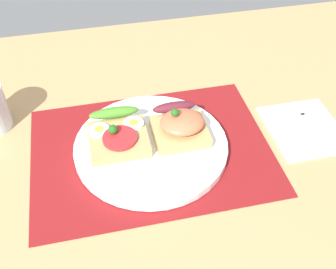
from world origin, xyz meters
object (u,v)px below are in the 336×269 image
Objects in this scene: sandwich_salmon at (180,125)px; napkin at (304,128)px; fork at (310,125)px; plate at (151,146)px; sandwich_egg_tomato at (118,135)px.

napkin is at bearing -5.18° from sandwich_salmon.
sandwich_salmon is 0.67× the size of napkin.
fork reaches higher than napkin.
plate is at bearing 178.51° from napkin.
plate is 2.55× the size of sandwich_egg_tomato.
sandwich_salmon is 0.68× the size of fork.
sandwich_egg_tomato is 34.95cm from fork.
plate is 6.04cm from sandwich_egg_tomato.
sandwich_salmon is (5.45, 1.35, 2.72)cm from plate.
fork is at bearing -1.15° from plate.
plate is 1.80× the size of napkin.
sandwich_salmon reaches higher than sandwich_egg_tomato.
plate is 2.66× the size of sandwich_salmon.
fork is at bearing 8.44° from napkin.
sandwich_egg_tomato is at bearing 161.64° from plate.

